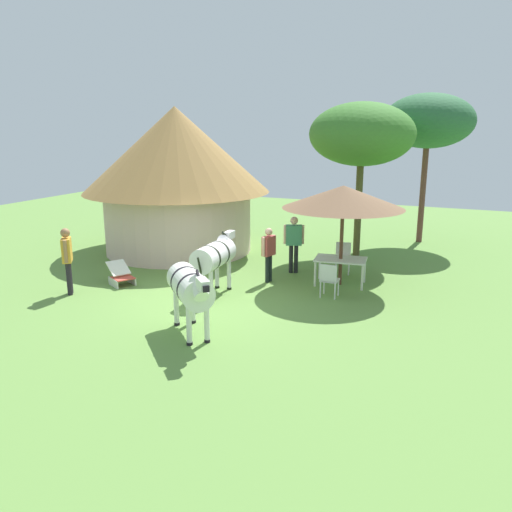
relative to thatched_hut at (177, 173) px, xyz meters
name	(u,v)px	position (x,y,z in m)	size (l,w,h in m)	color
ground_plane	(207,298)	(3.37, -4.13, -2.72)	(36.00, 36.00, 0.00)	#628D40
thatched_hut	(177,173)	(0.00, 0.00, 0.00)	(6.31, 6.31, 4.90)	beige
shade_umbrella	(343,197)	(6.20, -1.68, -0.28)	(3.26, 3.26, 2.74)	#543222
patio_dining_table	(341,262)	(6.20, -1.68, -2.06)	(1.48, 1.03, 0.74)	silver
patio_chair_east_end	(329,278)	(6.22, -2.91, -2.20)	(0.45, 0.43, 0.90)	silver
patio_chair_near_hut	(343,256)	(5.97, -0.47, -2.20)	(0.51, 0.50, 0.90)	silver
guest_beside_umbrella	(294,239)	(4.62, -1.07, -1.70)	(0.57, 0.36, 1.70)	black
guest_behind_table	(269,250)	(4.29, -2.23, -1.79)	(0.29, 0.54, 1.54)	black
standing_watcher	(67,255)	(-0.06, -5.30, -1.66)	(0.46, 0.52, 1.75)	black
striped_lounge_chair	(121,276)	(0.65, -4.09, -2.46)	(0.97, 0.86, 0.60)	#D34B3B
zebra_nearest_camera	(191,288)	(4.22, -6.36, -1.68)	(1.70, 1.71, 1.57)	silver
zebra_by_umbrella	(215,256)	(3.43, -3.81, -1.68)	(0.72, 2.16, 1.57)	silver
acacia_tree_left_background	(362,135)	(5.87, 1.81, 1.27)	(3.39, 3.39, 5.02)	#4D4825
acacia_tree_behind_hut	(428,121)	(7.59, 4.83, 1.70)	(3.24, 3.24, 5.41)	brown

